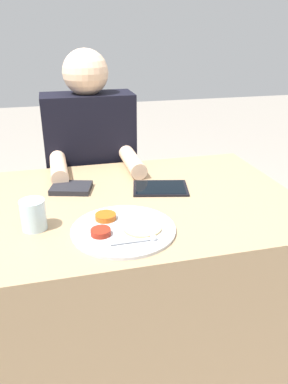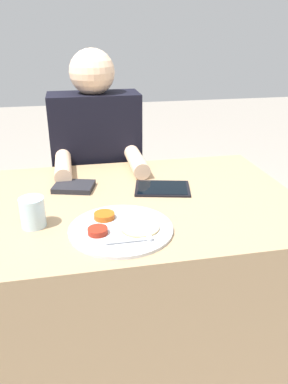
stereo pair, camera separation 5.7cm
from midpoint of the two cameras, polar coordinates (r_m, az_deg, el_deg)
ground_plane at (r=1.82m, az=-0.74°, el=-23.32°), size 12.00×12.00×0.00m
dining_table at (r=1.57m, az=-0.81°, el=-13.86°), size 1.24×0.83×0.76m
thali_tray at (r=1.16m, az=-2.24°, el=-5.58°), size 0.32×0.32×0.03m
red_notebook at (r=1.48m, az=-9.56°, el=0.75°), size 0.18×0.15×0.02m
tablet_device at (r=1.46m, az=3.93°, el=0.54°), size 0.24×0.19×0.01m
person_diner at (r=1.92m, az=-6.15°, el=0.86°), size 0.42×0.48×1.25m
drinking_glass at (r=1.21m, az=-15.33°, el=-3.03°), size 0.08×0.08×0.10m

